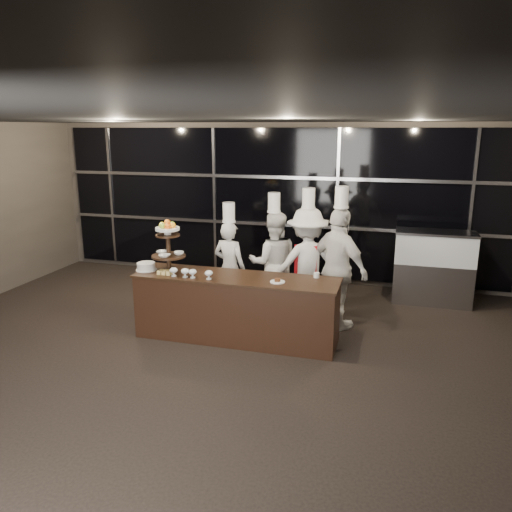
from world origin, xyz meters
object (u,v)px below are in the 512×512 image
(chef_b, at_px, (274,262))
(chef_d, at_px, (339,268))
(chef_c, at_px, (307,264))
(layer_cake, at_px, (146,266))
(display_case, at_px, (434,264))
(buffet_counter, at_px, (236,308))
(display_stand, at_px, (168,242))
(chef_a, at_px, (230,266))

(chef_b, distance_m, chef_d, 1.14)
(chef_b, xyz_separation_m, chef_c, (0.56, -0.12, 0.05))
(layer_cake, relative_size, display_case, 0.23)
(display_case, bearing_deg, buffet_counter, -139.09)
(display_stand, height_order, layer_cake, display_stand)
(display_stand, bearing_deg, display_case, 32.35)
(chef_a, bearing_deg, display_stand, -120.80)
(buffet_counter, height_order, display_case, display_case)
(display_stand, xyz_separation_m, chef_b, (1.24, 1.19, -0.51))
(display_stand, bearing_deg, chef_a, 59.20)
(layer_cake, xyz_separation_m, display_case, (4.05, 2.41, -0.29))
(buffet_counter, xyz_separation_m, display_case, (2.72, 2.36, 0.22))
(layer_cake, xyz_separation_m, chef_c, (2.13, 1.12, -0.09))
(display_stand, xyz_separation_m, chef_c, (1.79, 1.07, -0.46))
(chef_a, relative_size, chef_c, 0.88)
(display_stand, height_order, chef_c, chef_c)
(layer_cake, bearing_deg, buffet_counter, 2.14)
(display_case, height_order, chef_c, chef_c)
(display_stand, height_order, chef_d, chef_d)
(display_case, relative_size, chef_b, 0.67)
(chef_c, xyz_separation_m, chef_d, (0.51, -0.27, 0.04))
(chef_a, bearing_deg, chef_b, 18.97)
(display_case, distance_m, chef_d, 2.11)
(buffet_counter, relative_size, chef_a, 1.59)
(layer_cake, bearing_deg, chef_a, 48.11)
(display_stand, distance_m, layer_cake, 0.50)
(display_case, bearing_deg, chef_c, -146.29)
(display_stand, xyz_separation_m, chef_a, (0.58, 0.97, -0.56))
(layer_cake, height_order, chef_a, chef_a)
(chef_b, relative_size, chef_d, 0.92)
(chef_c, bearing_deg, chef_d, -27.66)
(chef_a, height_order, chef_c, chef_c)
(chef_a, xyz_separation_m, chef_d, (1.73, -0.17, 0.14))
(layer_cake, xyz_separation_m, chef_d, (2.64, 0.85, -0.05))
(chef_d, bearing_deg, layer_cake, -162.14)
(buffet_counter, bearing_deg, chef_c, 53.50)
(display_case, distance_m, chef_b, 2.75)
(layer_cake, relative_size, chef_b, 0.15)
(chef_a, height_order, chef_d, chef_d)
(chef_d, bearing_deg, display_case, 47.74)
(buffet_counter, height_order, layer_cake, layer_cake)
(buffet_counter, xyz_separation_m, chef_b, (0.23, 1.19, 0.37))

